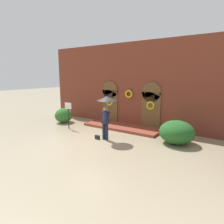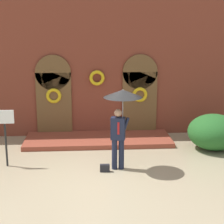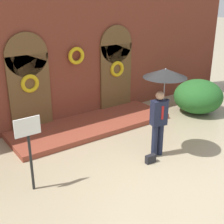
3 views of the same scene
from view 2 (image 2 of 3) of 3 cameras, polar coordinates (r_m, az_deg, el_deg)
ground_plane at (r=10.66m, az=-1.56°, el=-9.67°), size 80.00×80.00×0.00m
building_facade at (r=14.02m, az=-2.36°, el=7.33°), size 14.00×2.30×5.60m
person_with_umbrella at (r=10.57m, az=1.47°, el=1.03°), size 1.10×1.10×2.36m
handbag at (r=10.88m, az=-1.11°, el=-8.54°), size 0.29×0.13×0.22m
sign_post at (r=11.39m, az=-16.00°, el=-2.46°), size 0.56×0.06×1.72m
shrub_right at (r=13.05m, az=15.28°, el=-2.95°), size 1.76×1.70×1.20m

